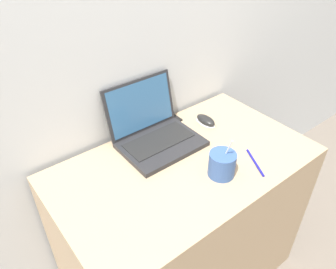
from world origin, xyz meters
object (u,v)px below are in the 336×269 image
(computer_mouse, at_px, (206,120))
(usb_stick, at_px, (177,118))
(pen, at_px, (255,162))
(laptop, at_px, (154,130))
(drink_cup, at_px, (222,164))

(computer_mouse, distance_m, usb_stick, 0.14)
(usb_stick, relative_size, pen, 0.42)
(computer_mouse, distance_m, pen, 0.33)
(computer_mouse, bearing_deg, laptop, 171.52)
(usb_stick, bearing_deg, drink_cup, -105.74)
(drink_cup, distance_m, pen, 0.16)
(laptop, relative_size, pen, 2.25)
(drink_cup, relative_size, computer_mouse, 1.59)
(laptop, bearing_deg, computer_mouse, -8.48)
(drink_cup, relative_size, usb_stick, 2.89)
(drink_cup, bearing_deg, laptop, 102.61)
(laptop, relative_size, drink_cup, 1.87)
(drink_cup, xyz_separation_m, pen, (0.15, -0.04, -0.05))
(computer_mouse, height_order, pen, computer_mouse)
(laptop, bearing_deg, drink_cup, -77.39)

